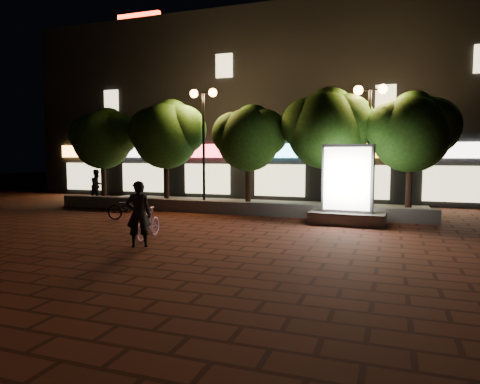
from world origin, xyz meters
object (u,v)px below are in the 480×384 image
at_px(rider, 139,214).
at_px(street_lamp_left, 204,117).
at_px(scooter_parked, 129,208).
at_px(street_lamp_right, 370,116).
at_px(pedestrian, 97,185).
at_px(tree_left, 167,132).
at_px(scooter_pink, 148,223).
at_px(tree_mid, 250,136).
at_px(tree_far_right, 412,129).
at_px(ad_kiosk, 348,192).
at_px(tree_far_left, 104,136).
at_px(tree_right, 327,126).

bearing_deg(rider, street_lamp_left, -110.21).
xyz_separation_m(rider, scooter_parked, (-2.83, 3.75, -0.42)).
bearing_deg(street_lamp_right, pedestrian, 178.42).
xyz_separation_m(tree_left, scooter_pink, (3.29, -7.11, -3.00)).
xyz_separation_m(tree_mid, rider, (-0.38, -8.11, -2.35)).
xyz_separation_m(tree_far_right, rider, (-6.88, -8.11, -2.50)).
bearing_deg(street_lamp_left, ad_kiosk, -19.60).
distance_m(street_lamp_left, scooter_parked, 5.55).
xyz_separation_m(tree_mid, ad_kiosk, (4.40, -2.56, -2.10)).
relative_size(tree_far_right, rider, 2.75).
height_order(tree_left, pedestrian, tree_left).
bearing_deg(tree_far_left, street_lamp_left, -2.76).
distance_m(scooter_pink, rider, 1.13).
bearing_deg(tree_far_left, scooter_pink, -46.30).
bearing_deg(street_lamp_right, street_lamp_left, 180.00).
height_order(tree_mid, street_lamp_right, street_lamp_right).
height_order(tree_far_left, tree_left, tree_left).
relative_size(street_lamp_right, rider, 2.88).
bearing_deg(rider, tree_far_left, -80.96).
relative_size(tree_left, scooter_parked, 2.85).
xyz_separation_m(tree_left, tree_mid, (4.00, -0.00, -0.23)).
height_order(tree_mid, pedestrian, tree_mid).
relative_size(scooter_pink, scooter_parked, 0.87).
bearing_deg(pedestrian, tree_right, -74.79).
bearing_deg(tree_mid, ad_kiosk, -30.19).
relative_size(tree_far_left, pedestrian, 2.92).
bearing_deg(street_lamp_left, street_lamp_right, 0.00).
distance_m(tree_far_right, ad_kiosk, 4.01).
height_order(street_lamp_right, scooter_parked, street_lamp_right).
bearing_deg(rider, scooter_parked, -85.29).
xyz_separation_m(tree_far_left, tree_left, (3.50, 0.00, 0.15)).
bearing_deg(tree_mid, rider, -92.65).
relative_size(tree_mid, street_lamp_right, 0.90).
distance_m(tree_left, ad_kiosk, 9.08).
bearing_deg(rider, tree_left, -98.20).
height_order(street_lamp_left, ad_kiosk, street_lamp_left).
distance_m(tree_far_left, ad_kiosk, 12.37).
distance_m(tree_right, street_lamp_left, 5.38).
bearing_deg(scooter_pink, street_lamp_left, 94.40).
xyz_separation_m(tree_right, rider, (-3.68, -8.11, -2.70)).
bearing_deg(tree_right, pedestrian, 179.52).
relative_size(tree_right, rider, 2.92).
height_order(tree_left, tree_far_right, tree_left).
bearing_deg(ad_kiosk, tree_right, 113.15).
xyz_separation_m(tree_left, street_lamp_right, (8.95, -0.26, 0.45)).
height_order(tree_right, rider, tree_right).
xyz_separation_m(scooter_parked, pedestrian, (-4.85, 4.45, 0.42)).
height_order(tree_left, scooter_parked, tree_left).
bearing_deg(street_lamp_left, pedestrian, 176.58).
bearing_deg(tree_mid, pedestrian, 179.32).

